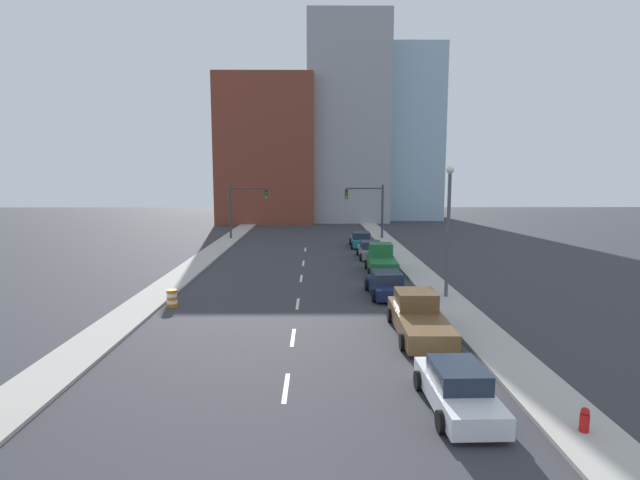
{
  "coord_description": "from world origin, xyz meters",
  "views": [
    {
      "loc": [
        1.03,
        -7.04,
        7.24
      ],
      "look_at": [
        1.33,
        30.56,
        2.2
      ],
      "focal_mm": 28.0,
      "sensor_mm": 36.0,
      "label": 1
    }
  ],
  "objects_px": {
    "traffic_signal_left": "(241,204)",
    "street_lamp": "(448,222)",
    "sedan_gray": "(371,250)",
    "pickup_truck_brown": "(418,318)",
    "sedan_teal": "(361,240)",
    "fire_hydrant": "(584,422)",
    "sedan_navy": "(387,285)",
    "pickup_truck_green": "(381,261)",
    "traffic_signal_right": "(371,204)",
    "sedan_white": "(458,389)",
    "traffic_barrel": "(172,298)"
  },
  "relations": [
    {
      "from": "traffic_signal_left",
      "to": "street_lamp",
      "type": "height_order",
      "value": "street_lamp"
    },
    {
      "from": "traffic_signal_left",
      "to": "sedan_gray",
      "type": "height_order",
      "value": "traffic_signal_left"
    },
    {
      "from": "pickup_truck_brown",
      "to": "sedan_teal",
      "type": "bearing_deg",
      "value": 91.27
    },
    {
      "from": "sedan_gray",
      "to": "fire_hydrant",
      "type": "bearing_deg",
      "value": -85.36
    },
    {
      "from": "street_lamp",
      "to": "sedan_navy",
      "type": "xyz_separation_m",
      "value": [
        -3.36,
        0.74,
        -3.81
      ]
    },
    {
      "from": "traffic_signal_left",
      "to": "sedan_gray",
      "type": "bearing_deg",
      "value": -43.87
    },
    {
      "from": "street_lamp",
      "to": "pickup_truck_green",
      "type": "height_order",
      "value": "street_lamp"
    },
    {
      "from": "traffic_signal_right",
      "to": "sedan_teal",
      "type": "bearing_deg",
      "value": -105.5
    },
    {
      "from": "sedan_white",
      "to": "sedan_navy",
      "type": "distance_m",
      "value": 14.39
    },
    {
      "from": "street_lamp",
      "to": "sedan_teal",
      "type": "height_order",
      "value": "street_lamp"
    },
    {
      "from": "pickup_truck_brown",
      "to": "sedan_teal",
      "type": "xyz_separation_m",
      "value": [
        -0.18,
        27.01,
        -0.08
      ]
    },
    {
      "from": "fire_hydrant",
      "to": "sedan_navy",
      "type": "xyz_separation_m",
      "value": [
        -3.23,
        16.06,
        0.25
      ]
    },
    {
      "from": "street_lamp",
      "to": "sedan_gray",
      "type": "height_order",
      "value": "street_lamp"
    },
    {
      "from": "street_lamp",
      "to": "sedan_teal",
      "type": "distance_m",
      "value": 21.23
    },
    {
      "from": "street_lamp",
      "to": "pickup_truck_brown",
      "type": "xyz_separation_m",
      "value": [
        -2.91,
        -6.36,
        -3.73
      ]
    },
    {
      "from": "traffic_signal_left",
      "to": "pickup_truck_green",
      "type": "relative_size",
      "value": 1.08
    },
    {
      "from": "pickup_truck_green",
      "to": "fire_hydrant",
      "type": "bearing_deg",
      "value": -81.32
    },
    {
      "from": "street_lamp",
      "to": "sedan_white",
      "type": "height_order",
      "value": "street_lamp"
    },
    {
      "from": "fire_hydrant",
      "to": "sedan_white",
      "type": "xyz_separation_m",
      "value": [
        -3.06,
        1.67,
        0.23
      ]
    },
    {
      "from": "traffic_signal_left",
      "to": "sedan_teal",
      "type": "distance_m",
      "value": 14.33
    },
    {
      "from": "traffic_barrel",
      "to": "pickup_truck_brown",
      "type": "height_order",
      "value": "pickup_truck_brown"
    },
    {
      "from": "traffic_signal_right",
      "to": "sedan_navy",
      "type": "distance_m",
      "value": 26.05
    },
    {
      "from": "traffic_barrel",
      "to": "street_lamp",
      "type": "xyz_separation_m",
      "value": [
        15.43,
        1.65,
        4.0
      ]
    },
    {
      "from": "sedan_gray",
      "to": "sedan_teal",
      "type": "height_order",
      "value": "sedan_teal"
    },
    {
      "from": "sedan_navy",
      "to": "traffic_barrel",
      "type": "bearing_deg",
      "value": -171.0
    },
    {
      "from": "traffic_signal_right",
      "to": "sedan_gray",
      "type": "xyz_separation_m",
      "value": [
        -1.39,
        -12.41,
        -3.23
      ]
    },
    {
      "from": "street_lamp",
      "to": "sedan_teal",
      "type": "relative_size",
      "value": 1.63
    },
    {
      "from": "traffic_signal_right",
      "to": "pickup_truck_brown",
      "type": "bearing_deg",
      "value": -92.52
    },
    {
      "from": "sedan_teal",
      "to": "traffic_barrel",
      "type": "bearing_deg",
      "value": -118.22
    },
    {
      "from": "traffic_barrel",
      "to": "street_lamp",
      "type": "distance_m",
      "value": 16.03
    },
    {
      "from": "fire_hydrant",
      "to": "sedan_gray",
      "type": "distance_m",
      "value": 29.55
    },
    {
      "from": "traffic_barrel",
      "to": "sedan_navy",
      "type": "distance_m",
      "value": 12.31
    },
    {
      "from": "traffic_signal_right",
      "to": "sedan_white",
      "type": "distance_m",
      "value": 40.34
    },
    {
      "from": "sedan_white",
      "to": "sedan_navy",
      "type": "relative_size",
      "value": 0.99
    },
    {
      "from": "traffic_signal_right",
      "to": "pickup_truck_green",
      "type": "xyz_separation_m",
      "value": [
        -1.32,
        -18.84,
        -3.05
      ]
    },
    {
      "from": "traffic_signal_left",
      "to": "sedan_teal",
      "type": "relative_size",
      "value": 1.28
    },
    {
      "from": "pickup_truck_green",
      "to": "pickup_truck_brown",
      "type": "bearing_deg",
      "value": -88.42
    },
    {
      "from": "traffic_signal_left",
      "to": "traffic_barrel",
      "type": "xyz_separation_m",
      "value": [
        0.33,
        -28.16,
        -3.42
      ]
    },
    {
      "from": "traffic_barrel",
      "to": "fire_hydrant",
      "type": "height_order",
      "value": "traffic_barrel"
    },
    {
      "from": "traffic_signal_left",
      "to": "sedan_white",
      "type": "height_order",
      "value": "traffic_signal_left"
    },
    {
      "from": "sedan_white",
      "to": "pickup_truck_green",
      "type": "bearing_deg",
      "value": 87.59
    },
    {
      "from": "traffic_barrel",
      "to": "pickup_truck_brown",
      "type": "bearing_deg",
      "value": -20.6
    },
    {
      "from": "pickup_truck_brown",
      "to": "fire_hydrant",
      "type": "bearing_deg",
      "value": -71.89
    },
    {
      "from": "sedan_gray",
      "to": "pickup_truck_brown",
      "type": "bearing_deg",
      "value": -90.81
    },
    {
      "from": "traffic_signal_right",
      "to": "street_lamp",
      "type": "bearing_deg",
      "value": -86.84
    },
    {
      "from": "sedan_white",
      "to": "pickup_truck_brown",
      "type": "distance_m",
      "value": 7.3
    },
    {
      "from": "traffic_barrel",
      "to": "sedan_teal",
      "type": "bearing_deg",
      "value": 61.04
    },
    {
      "from": "traffic_signal_left",
      "to": "pickup_truck_brown",
      "type": "height_order",
      "value": "traffic_signal_left"
    },
    {
      "from": "sedan_white",
      "to": "street_lamp",
      "type": "bearing_deg",
      "value": 75.54
    },
    {
      "from": "traffic_signal_left",
      "to": "sedan_navy",
      "type": "distance_m",
      "value": 28.79
    }
  ]
}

